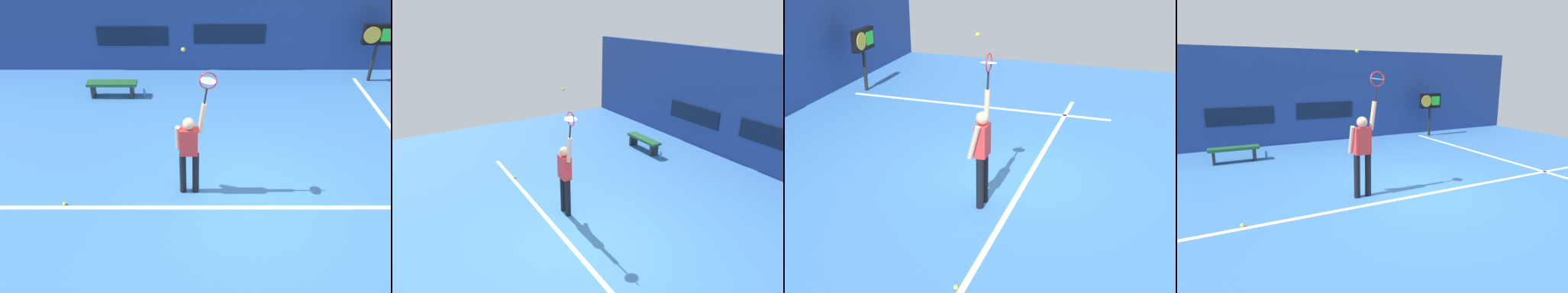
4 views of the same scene
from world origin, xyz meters
The scene contains 11 objects.
ground_plane centered at (0.00, 0.00, 0.00)m, with size 18.00×18.00×0.00m, color #3870B2.
back_wall centered at (0.00, 6.28, 1.71)m, with size 18.00×0.20×3.42m, color navy.
sponsor_banner_center centered at (0.00, 6.16, 1.19)m, with size 2.20×0.03×0.60m, color #0C1933.
sponsor_banner_portside centered at (-3.00, 6.16, 1.12)m, with size 2.20×0.03×0.60m, color #0C1933.
court_baseline centered at (0.00, -0.37, 0.01)m, with size 10.00×0.10×0.01m, color white.
tennis_player centered at (-1.18, 0.14, 1.01)m, with size 0.57×0.31×1.99m.
tennis_racket centered at (-0.85, 0.14, 2.39)m, with size 0.35×0.27×0.62m.
tennis_ball centered at (-1.26, 0.19, 2.96)m, with size 0.07×0.07×0.07m, color #CCE033.
court_bench centered at (-3.40, 4.30, 0.34)m, with size 1.40×0.36×0.45m.
water_bottle centered at (-2.51, 4.30, 0.12)m, with size 0.07×0.07×0.24m, color #338CD8.
spare_ball centered at (-3.59, -0.28, 0.03)m, with size 0.07×0.07×0.07m, color #CCE033.
Camera 2 is at (5.25, -3.06, 4.50)m, focal length 31.90 mm.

